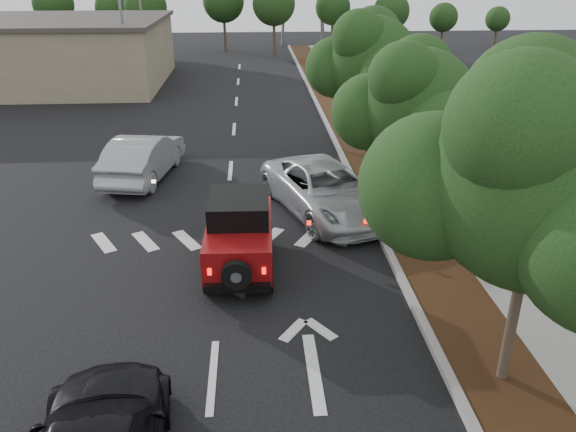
{
  "coord_description": "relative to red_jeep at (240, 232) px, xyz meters",
  "views": [
    {
      "loc": [
        0.92,
        -8.83,
        7.42
      ],
      "look_at": [
        1.68,
        3.0,
        2.06
      ],
      "focal_mm": 35.0,
      "sensor_mm": 36.0,
      "label": 1
    }
  ],
  "objects": [
    {
      "name": "ground",
      "position": [
        -0.5,
        -4.47,
        -0.98
      ],
      "size": [
        120.0,
        120.0,
        0.0
      ],
      "primitive_type": "plane",
      "color": "black",
      "rests_on": "ground"
    },
    {
      "name": "curb",
      "position": [
        4.1,
        7.53,
        -0.91
      ],
      "size": [
        0.2,
        70.0,
        0.15
      ],
      "primitive_type": "cube",
      "color": "#9E9B93",
      "rests_on": "ground"
    },
    {
      "name": "planting_strip",
      "position": [
        5.1,
        7.53,
        -0.92
      ],
      "size": [
        1.8,
        70.0,
        0.12
      ],
      "primitive_type": "cube",
      "color": "black",
      "rests_on": "ground"
    },
    {
      "name": "sidewalk",
      "position": [
        7.0,
        7.53,
        -0.92
      ],
      "size": [
        2.0,
        70.0,
        0.12
      ],
      "primitive_type": "cube",
      "color": "gray",
      "rests_on": "ground"
    },
    {
      "name": "hedge",
      "position": [
        8.4,
        7.53,
        -0.58
      ],
      "size": [
        0.8,
        70.0,
        0.8
      ],
      "primitive_type": "cube",
      "color": "black",
      "rests_on": "ground"
    },
    {
      "name": "transmission_tower",
      "position": [
        5.5,
        43.53,
        -0.98
      ],
      "size": [
        7.0,
        4.0,
        28.0
      ],
      "primitive_type": null,
      "color": "slate",
      "rests_on": "ground"
    },
    {
      "name": "street_tree_near",
      "position": [
        5.1,
        -4.97,
        -0.98
      ],
      "size": [
        3.8,
        3.8,
        5.92
      ],
      "primitive_type": null,
      "color": "black",
      "rests_on": "ground"
    },
    {
      "name": "street_tree_mid",
      "position": [
        5.1,
        2.03,
        -0.98
      ],
      "size": [
        3.2,
        3.2,
        5.32
      ],
      "primitive_type": null,
      "color": "black",
      "rests_on": "ground"
    },
    {
      "name": "street_tree_far",
      "position": [
        5.1,
        8.53,
        -0.98
      ],
      "size": [
        3.4,
        3.4,
        5.62
      ],
      "primitive_type": null,
      "color": "black",
      "rests_on": "ground"
    },
    {
      "name": "light_pole_a",
      "position": [
        -7.0,
        21.53,
        -0.98
      ],
      "size": [
        2.0,
        0.22,
        9.0
      ],
      "primitive_type": null,
      "color": "slate",
      "rests_on": "ground"
    },
    {
      "name": "light_pole_b",
      "position": [
        -8.0,
        33.53,
        -0.98
      ],
      "size": [
        2.0,
        0.22,
        9.0
      ],
      "primitive_type": null,
      "color": "slate",
      "rests_on": "ground"
    },
    {
      "name": "red_jeep",
      "position": [
        0.0,
        0.0,
        0.0
      ],
      "size": [
        1.78,
        3.82,
        1.93
      ],
      "rotation": [
        0.0,
        0.0,
        -0.03
      ],
      "color": "black",
      "rests_on": "ground"
    },
    {
      "name": "silver_suv_ahead",
      "position": [
        2.7,
        3.29,
        -0.19
      ],
      "size": [
        4.37,
        6.23,
        1.58
      ],
      "primitive_type": "imported",
      "rotation": [
        0.0,
        0.0,
        0.34
      ],
      "color": "#B1B4B9",
      "rests_on": "ground"
    },
    {
      "name": "silver_sedan_oncoming",
      "position": [
        -3.7,
        6.97,
        -0.16
      ],
      "size": [
        2.58,
        5.22,
        1.65
      ],
      "primitive_type": "imported",
      "rotation": [
        0.0,
        0.0,
        2.97
      ],
      "color": "#9A9CA1",
      "rests_on": "ground"
    },
    {
      "name": "parked_suv",
      "position": [
        -8.72,
        22.39,
        -0.32
      ],
      "size": [
        3.88,
        1.59,
        1.32
      ],
      "primitive_type": "imported",
      "rotation": [
        0.0,
        0.0,
        1.56
      ],
      "color": "#ACADB4",
      "rests_on": "ground"
    },
    {
      "name": "terracotta_planter",
      "position": [
        6.41,
        -1.44,
        -0.17
      ],
      "size": [
        0.69,
        0.69,
        1.2
      ],
      "rotation": [
        0.0,
        0.0,
        0.08
      ],
      "color": "brown",
      "rests_on": "ground"
    }
  ]
}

